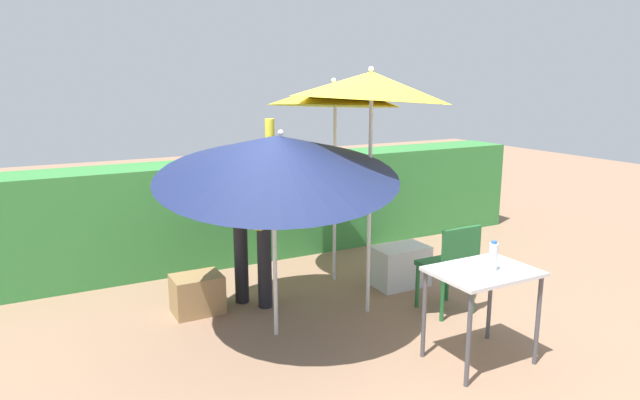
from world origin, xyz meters
TOP-DOWN VIEW (x-y plane):
  - ground_plane at (0.00, 0.00)m, footprint 24.00×24.00m
  - hedge_row at (0.00, 2.20)m, footprint 8.00×0.70m
  - umbrella_rainbow at (0.36, -0.00)m, footprint 1.49×1.47m
  - umbrella_orange at (0.51, 0.92)m, footprint 1.44×1.43m
  - umbrella_yellow at (-0.61, -0.07)m, footprint 2.13×2.12m
  - person_vendor at (-0.56, 0.68)m, footprint 0.39×0.50m
  - chair_plastic at (1.05, -0.42)m, footprint 0.44×0.44m
  - cooler_box at (1.07, 0.42)m, footprint 0.60×0.38m
  - crate_cardboard at (-1.12, 0.75)m, footprint 0.47×0.36m
  - folding_table at (0.62, -1.27)m, footprint 0.80×0.60m
  - bottle_water at (0.67, -1.31)m, footprint 0.07×0.07m

SIDE VIEW (x-z plane):
  - ground_plane at x=0.00m, z-range 0.00..0.00m
  - crate_cardboard at x=-1.12m, z-range 0.00..0.38m
  - cooler_box at x=1.07m, z-range 0.00..0.45m
  - chair_plastic at x=1.05m, z-range 0.07..0.96m
  - hedge_row at x=0.00m, z-range 0.00..1.26m
  - folding_table at x=0.62m, z-range 0.29..1.07m
  - bottle_water at x=0.67m, z-range 0.77..1.01m
  - person_vendor at x=-0.56m, z-range -0.01..1.87m
  - umbrella_yellow at x=-0.61m, z-range 0.59..2.62m
  - umbrella_orange at x=0.51m, z-range 0.94..3.21m
  - umbrella_rainbow at x=0.36m, z-range 0.99..3.36m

